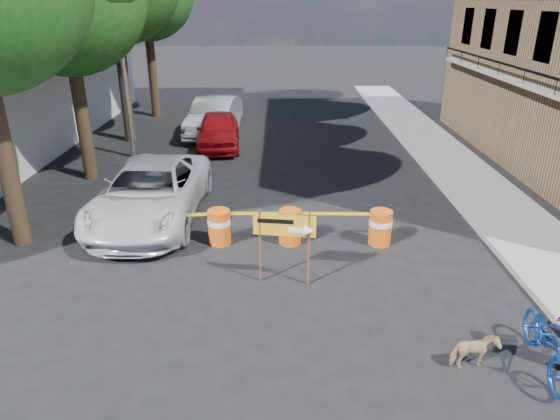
{
  "coord_description": "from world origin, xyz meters",
  "views": [
    {
      "loc": [
        -0.26,
        -9.42,
        5.74
      ],
      "look_at": [
        -0.25,
        1.06,
        1.3
      ],
      "focal_mm": 32.0,
      "sensor_mm": 36.0,
      "label": 1
    }
  ],
  "objects_px": {
    "barrel_far_right": "(380,227)",
    "suv_white": "(151,193)",
    "detour_sign": "(292,232)",
    "sedan_silver": "(214,116)",
    "barrel_mid_right": "(290,226)",
    "sedan_red": "(218,130)",
    "barrel_far_left": "(153,230)",
    "bicycle": "(552,317)",
    "dog": "(474,352)",
    "barrel_mid_left": "(219,226)"
  },
  "relations": [
    {
      "from": "barrel_far_right",
      "to": "suv_white",
      "type": "height_order",
      "value": "suv_white"
    },
    {
      "from": "detour_sign",
      "to": "sedan_silver",
      "type": "distance_m",
      "value": 13.5
    },
    {
      "from": "barrel_mid_right",
      "to": "barrel_far_right",
      "type": "distance_m",
      "value": 2.27
    },
    {
      "from": "suv_white",
      "to": "sedan_red",
      "type": "relative_size",
      "value": 1.35
    },
    {
      "from": "detour_sign",
      "to": "suv_white",
      "type": "height_order",
      "value": "detour_sign"
    },
    {
      "from": "barrel_far_left",
      "to": "barrel_far_right",
      "type": "bearing_deg",
      "value": 1.79
    },
    {
      "from": "bicycle",
      "to": "sedan_silver",
      "type": "bearing_deg",
      "value": 123.57
    },
    {
      "from": "barrel_far_right",
      "to": "suv_white",
      "type": "xyz_separation_m",
      "value": [
        -6.11,
        1.57,
        0.32
      ]
    },
    {
      "from": "dog",
      "to": "suv_white",
      "type": "relative_size",
      "value": 0.13
    },
    {
      "from": "barrel_far_right",
      "to": "suv_white",
      "type": "bearing_deg",
      "value": 165.57
    },
    {
      "from": "dog",
      "to": "barrel_mid_left",
      "type": "bearing_deg",
      "value": 33.39
    },
    {
      "from": "dog",
      "to": "sedan_silver",
      "type": "xyz_separation_m",
      "value": [
        -6.2,
        15.83,
        0.5
      ]
    },
    {
      "from": "dog",
      "to": "bicycle",
      "type": "bearing_deg",
      "value": -100.43
    },
    {
      "from": "barrel_mid_right",
      "to": "suv_white",
      "type": "bearing_deg",
      "value": 158.39
    },
    {
      "from": "barrel_far_right",
      "to": "dog",
      "type": "height_order",
      "value": "barrel_far_right"
    },
    {
      "from": "bicycle",
      "to": "sedan_red",
      "type": "relative_size",
      "value": 0.47
    },
    {
      "from": "barrel_far_left",
      "to": "sedan_silver",
      "type": "distance_m",
      "value": 11.38
    },
    {
      "from": "sedan_red",
      "to": "sedan_silver",
      "type": "distance_m",
      "value": 2.22
    },
    {
      "from": "detour_sign",
      "to": "dog",
      "type": "height_order",
      "value": "detour_sign"
    },
    {
      "from": "barrel_mid_right",
      "to": "dog",
      "type": "xyz_separation_m",
      "value": [
        2.98,
        -4.69,
        -0.15
      ]
    },
    {
      "from": "detour_sign",
      "to": "barrel_mid_left",
      "type": "bearing_deg",
      "value": 139.64
    },
    {
      "from": "barrel_far_left",
      "to": "barrel_mid_right",
      "type": "relative_size",
      "value": 1.0
    },
    {
      "from": "sedan_red",
      "to": "sedan_silver",
      "type": "height_order",
      "value": "sedan_silver"
    },
    {
      "from": "detour_sign",
      "to": "suv_white",
      "type": "relative_size",
      "value": 0.3
    },
    {
      "from": "barrel_mid_left",
      "to": "suv_white",
      "type": "relative_size",
      "value": 0.16
    },
    {
      "from": "bicycle",
      "to": "sedan_silver",
      "type": "relative_size",
      "value": 0.4
    },
    {
      "from": "bicycle",
      "to": "dog",
      "type": "height_order",
      "value": "bicycle"
    },
    {
      "from": "suv_white",
      "to": "sedan_silver",
      "type": "xyz_separation_m",
      "value": [
        0.61,
        9.62,
        0.03
      ]
    },
    {
      "from": "sedan_silver",
      "to": "detour_sign",
      "type": "bearing_deg",
      "value": -70.28
    },
    {
      "from": "barrel_far_left",
      "to": "sedan_red",
      "type": "bearing_deg",
      "value": 86.37
    },
    {
      "from": "suv_white",
      "to": "barrel_mid_left",
      "type": "bearing_deg",
      "value": -35.26
    },
    {
      "from": "barrel_mid_left",
      "to": "sedan_red",
      "type": "relative_size",
      "value": 0.21
    },
    {
      "from": "bicycle",
      "to": "sedan_silver",
      "type": "xyz_separation_m",
      "value": [
        -7.38,
        15.8,
        -0.17
      ]
    },
    {
      "from": "barrel_far_left",
      "to": "suv_white",
      "type": "distance_m",
      "value": 1.83
    },
    {
      "from": "dog",
      "to": "suv_white",
      "type": "height_order",
      "value": "suv_white"
    },
    {
      "from": "dog",
      "to": "suv_white",
      "type": "distance_m",
      "value": 9.23
    },
    {
      "from": "barrel_mid_right",
      "to": "suv_white",
      "type": "distance_m",
      "value": 4.14
    },
    {
      "from": "barrel_far_right",
      "to": "detour_sign",
      "type": "relative_size",
      "value": 0.53
    },
    {
      "from": "barrel_far_right",
      "to": "bicycle",
      "type": "bearing_deg",
      "value": -67.72
    },
    {
      "from": "detour_sign",
      "to": "dog",
      "type": "relative_size",
      "value": 2.23
    },
    {
      "from": "barrel_far_right",
      "to": "suv_white",
      "type": "relative_size",
      "value": 0.16
    },
    {
      "from": "barrel_far_left",
      "to": "barrel_far_right",
      "type": "height_order",
      "value": "same"
    },
    {
      "from": "sedan_silver",
      "to": "barrel_mid_left",
      "type": "bearing_deg",
      "value": -76.71
    },
    {
      "from": "detour_sign",
      "to": "dog",
      "type": "distance_m",
      "value": 4.15
    },
    {
      "from": "barrel_far_left",
      "to": "suv_white",
      "type": "relative_size",
      "value": 0.16
    },
    {
      "from": "dog",
      "to": "sedan_red",
      "type": "distance_m",
      "value": 14.84
    },
    {
      "from": "barrel_mid_right",
      "to": "dog",
      "type": "relative_size",
      "value": 1.17
    },
    {
      "from": "barrel_mid_right",
      "to": "bicycle",
      "type": "xyz_separation_m",
      "value": [
        4.16,
        -4.66,
        0.52
      ]
    },
    {
      "from": "barrel_mid_right",
      "to": "sedan_silver",
      "type": "relative_size",
      "value": 0.18
    },
    {
      "from": "barrel_far_left",
      "to": "detour_sign",
      "type": "height_order",
      "value": "detour_sign"
    }
  ]
}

